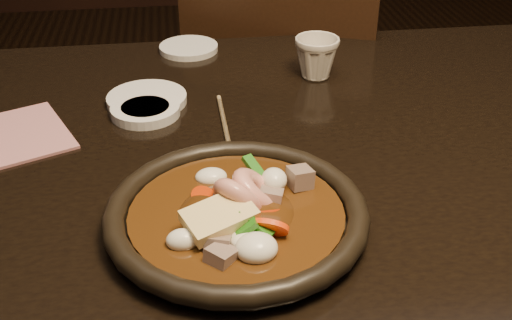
{
  "coord_description": "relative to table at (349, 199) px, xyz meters",
  "views": [
    {
      "loc": [
        -0.23,
        -0.72,
        1.19
      ],
      "look_at": [
        -0.14,
        -0.08,
        0.8
      ],
      "focal_mm": 45.0,
      "sensor_mm": 36.0,
      "label": 1
    }
  ],
  "objects": [
    {
      "name": "table",
      "position": [
        0.0,
        0.0,
        0.0
      ],
      "size": [
        1.6,
        0.9,
        0.75
      ],
      "color": "black",
      "rests_on": "floor"
    },
    {
      "name": "chair",
      "position": [
        0.01,
        0.59,
        -0.2
      ],
      "size": [
        0.53,
        0.53,
        0.88
      ],
      "rotation": [
        0.0,
        0.0,
        2.78
      ],
      "color": "black",
      "rests_on": "floor"
    },
    {
      "name": "plate",
      "position": [
        -0.17,
        -0.14,
        0.09
      ],
      "size": [
        0.3,
        0.3,
        0.03
      ],
      "color": "black",
      "rests_on": "table"
    },
    {
      "name": "stirfry",
      "position": [
        -0.17,
        -0.14,
        0.1
      ],
      "size": [
        0.18,
        0.19,
        0.07
      ],
      "color": "#3B1F0A",
      "rests_on": "plate"
    },
    {
      "name": "soy_dish",
      "position": [
        -0.28,
        0.15,
        0.08
      ],
      "size": [
        0.1,
        0.1,
        0.01
      ],
      "primitive_type": "cylinder",
      "color": "white",
      "rests_on": "table"
    },
    {
      "name": "saucer_left",
      "position": [
        -0.28,
        0.19,
        0.08
      ],
      "size": [
        0.12,
        0.12,
        0.01
      ],
      "primitive_type": "cylinder",
      "color": "white",
      "rests_on": "table"
    },
    {
      "name": "saucer_right",
      "position": [
        -0.2,
        0.4,
        0.08
      ],
      "size": [
        0.11,
        0.11,
        0.01
      ],
      "primitive_type": "cylinder",
      "color": "white",
      "rests_on": "table"
    },
    {
      "name": "tea_cup",
      "position": [
        0.0,
        0.25,
        0.11
      ],
      "size": [
        0.08,
        0.07,
        0.07
      ],
      "primitive_type": "imported",
      "rotation": [
        0.0,
        0.0,
        0.04
      ],
      "color": "beige",
      "rests_on": "table"
    },
    {
      "name": "chopsticks",
      "position": [
        -0.17,
        0.07,
        0.08
      ],
      "size": [
        0.01,
        0.23,
        0.01
      ],
      "rotation": [
        0.0,
        0.0,
        0.01
      ],
      "color": "#9E835A",
      "rests_on": "table"
    },
    {
      "name": "napkin",
      "position": [
        -0.47,
        0.1,
        0.08
      ],
      "size": [
        0.21,
        0.21,
        0.0
      ],
      "primitive_type": "cube",
      "rotation": [
        0.0,
        0.0,
        0.42
      ],
      "color": "#B87175",
      "rests_on": "table"
    }
  ]
}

